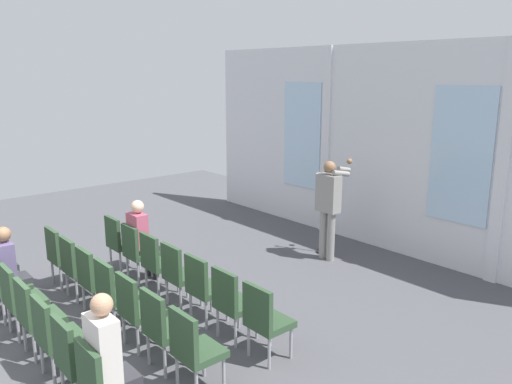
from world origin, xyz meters
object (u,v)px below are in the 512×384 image
object	(u,v)px
chair_r2_c4	(54,333)
chair_r2_c6	(102,383)
chair_r1_c4	(136,306)
chair_r1_c5	(162,325)
chair_r0_c6	(265,317)
chair_r0_c2	(157,260)
speaker	(329,203)
chair_r2_c1	(5,281)
chair_r0_c1	(137,249)
chair_r0_c4	(203,285)
chair_r1_c3	(113,290)
chair_r1_c2	(94,276)
audience_r2_c6	(109,357)
chair_r0_c3	(179,271)
chair_r2_c5	(76,356)
chair_r2_c3	(35,313)
chair_r2_c2	(19,296)
chair_r1_c1	(76,264)
audience_r0_c1	(141,236)
mic_stand	(324,235)
chair_r0_c0	(120,240)
chair_r1_c6	(193,346)
chair_r1_c0	(61,253)
audience_r2_c1	(10,267)
chair_r0_c5	(232,300)

from	to	relation	value
chair_r2_c4	chair_r2_c6	xyz separation A→B (m)	(1.22, 0.00, 0.00)
chair_r1_c4	chair_r1_c5	xyz separation A→B (m)	(0.61, 0.00, 0.00)
chair_r0_c6	chair_r2_c6	world-z (taller)	same
chair_r0_c2	chair_r1_c4	xyz separation A→B (m)	(1.22, -0.98, 0.00)
chair_r0_c6	speaker	bearing A→B (deg)	119.93
chair_r2_c1	chair_r0_c1	bearing A→B (deg)	90.00
chair_r0_c4	chair_r1_c4	bearing A→B (deg)	-90.00
chair_r0_c6	chair_r1_c3	world-z (taller)	same
chair_r1_c2	chair_r1_c5	bearing A→B (deg)	0.00
chair_r0_c4	audience_r2_c6	size ratio (longest dim) A/B	0.68
chair_r2_c6	chair_r0_c3	bearing A→B (deg)	133.01
chair_r0_c6	chair_r1_c2	bearing A→B (deg)	-158.10
chair_r0_c3	chair_r1_c3	world-z (taller)	same
speaker	chair_r2_c5	size ratio (longest dim) A/B	1.89
chair_r2_c1	chair_r2_c3	bearing A→B (deg)	0.00
chair_r0_c1	chair_r1_c5	xyz separation A→B (m)	(2.43, -0.98, 0.00)
speaker	chair_r2_c2	bearing A→B (deg)	-97.69
chair_r1_c1	chair_r1_c2	bearing A→B (deg)	0.00
speaker	chair_r2_c2	size ratio (longest dim) A/B	1.89
chair_r1_c5	chair_r0_c6	bearing A→B (deg)	58.12
chair_r2_c1	audience_r0_c1	bearing A→B (deg)	90.00
speaker	chair_r1_c2	size ratio (longest dim) A/B	1.89
chair_r1_c1	chair_r1_c2	distance (m)	0.61
speaker	chair_r0_c1	xyz separation A→B (m)	(-1.29, -3.05, -0.50)
mic_stand	chair_r2_c5	bearing A→B (deg)	-74.96
chair_r0_c1	chair_r2_c3	bearing A→B (deg)	-58.12
chair_r0_c0	chair_r1_c6	bearing A→B (deg)	-15.00
audience_r0_c1	chair_r1_c5	xyz separation A→B (m)	(2.43, -1.06, -0.20)
chair_r0_c2	chair_r1_c2	xyz separation A→B (m)	(0.00, -0.98, 0.00)
chair_r1_c0	audience_r2_c6	bearing A→B (deg)	-13.85
chair_r1_c2	audience_r0_c1	bearing A→B (deg)	119.87
chair_r0_c4	chair_r2_c4	bearing A→B (deg)	-90.00
chair_r1_c2	chair_r2_c5	size ratio (longest dim) A/B	1.00
speaker	chair_r2_c5	distance (m)	5.17
chair_r0_c0	chair_r0_c3	bearing A→B (deg)	0.00
chair_r0_c2	chair_r2_c5	xyz separation A→B (m)	(1.83, -1.96, 0.00)
chair_r1_c5	audience_r2_c6	size ratio (longest dim) A/B	0.68
speaker	chair_r1_c4	world-z (taller)	speaker
chair_r1_c1	chair_r2_c5	world-z (taller)	same
chair_r1_c0	chair_r1_c3	distance (m)	1.83
chair_r1_c3	audience_r2_c1	distance (m)	1.52
speaker	chair_r0_c5	bearing A→B (deg)	-69.38
chair_r2_c2	chair_r1_c0	bearing A→B (deg)	141.20
chair_r0_c3	chair_r1_c1	bearing A→B (deg)	-141.20
chair_r1_c2	chair_r2_c6	world-z (taller)	same
chair_r0_c0	chair_r1_c0	bearing A→B (deg)	-90.00
chair_r0_c0	chair_r0_c2	bearing A→B (deg)	0.00
chair_r2_c4	chair_r2_c6	bearing A→B (deg)	0.00
chair_r0_c5	chair_r2_c4	bearing A→B (deg)	-107.27
chair_r2_c5	audience_r2_c6	size ratio (longest dim) A/B	0.68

